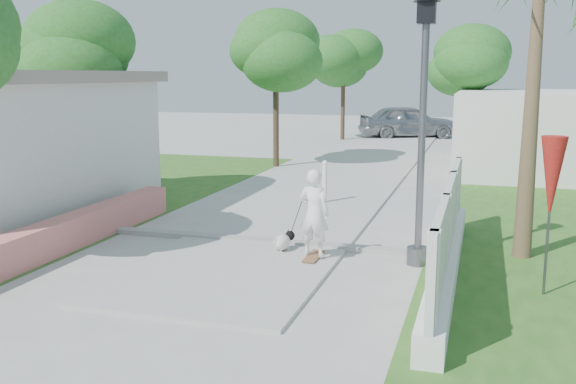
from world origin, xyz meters
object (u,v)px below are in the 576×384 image
(bollard, at_px, (325,181))
(dog, at_px, (284,241))
(patio_umbrella, at_px, (552,180))
(street_lamp, at_px, (423,120))
(skateboarder, at_px, (307,215))
(parked_car, at_px, (408,121))

(bollard, height_order, dog, bollard)
(patio_umbrella, bearing_deg, bollard, 129.91)
(street_lamp, bearing_deg, patio_umbrella, -27.76)
(bollard, xyz_separation_m, patio_umbrella, (4.60, -5.50, 1.10))
(bollard, relative_size, dog, 1.96)
(bollard, height_order, patio_umbrella, patio_umbrella)
(street_lamp, relative_size, skateboarder, 2.80)
(skateboarder, distance_m, parked_car, 22.60)
(skateboarder, height_order, parked_car, parked_car)
(dog, bearing_deg, patio_umbrella, 10.50)
(skateboarder, bearing_deg, dog, -15.43)
(patio_umbrella, xyz_separation_m, dog, (-4.26, 1.02, -1.47))
(skateboarder, bearing_deg, bollard, -70.52)
(patio_umbrella, distance_m, skateboarder, 3.95)
(street_lamp, relative_size, bollard, 4.07)
(street_lamp, height_order, parked_car, street_lamp)
(dog, distance_m, parked_car, 22.36)
(street_lamp, height_order, bollard, street_lamp)
(street_lamp, bearing_deg, dog, 179.60)
(street_lamp, xyz_separation_m, patio_umbrella, (1.90, -1.00, -0.74))
(parked_car, bearing_deg, street_lamp, 163.65)
(patio_umbrella, bearing_deg, street_lamp, 152.24)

